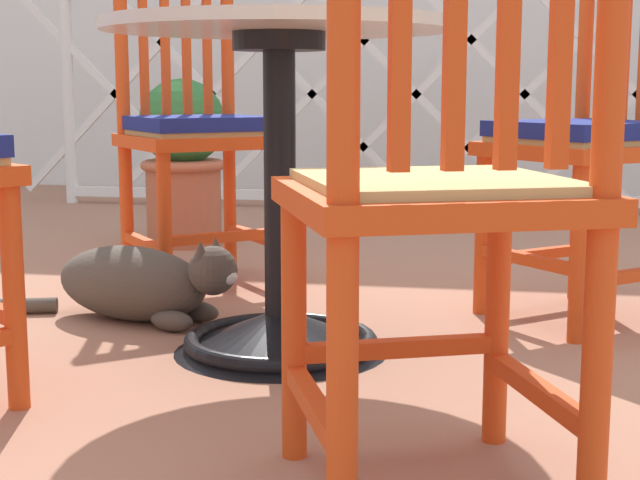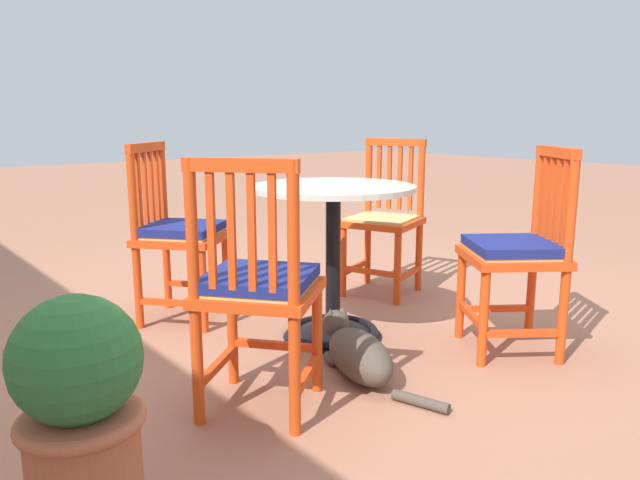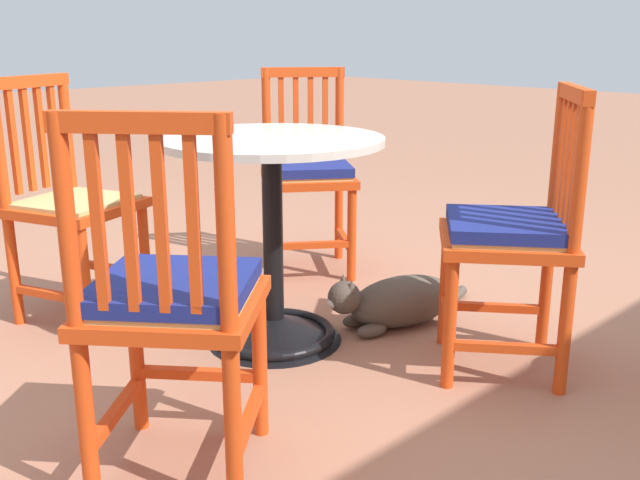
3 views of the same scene
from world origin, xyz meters
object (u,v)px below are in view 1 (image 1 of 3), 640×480
orange_chair_by_planter (196,135)px  terracotta_planter (183,158)px  orange_chair_facing_out (440,200)px  orange_chair_near_fence (588,144)px  tabby_cat (143,284)px  cafe_table (280,226)px

orange_chair_by_planter → terracotta_planter: size_ratio=1.47×
orange_chair_facing_out → orange_chair_by_planter: bearing=119.2°
orange_chair_near_fence → tabby_cat: 1.18m
orange_chair_near_fence → orange_chair_by_planter: 1.12m
cafe_table → orange_chair_by_planter: (-0.40, 0.69, 0.16)m
orange_chair_facing_out → orange_chair_near_fence: same height
cafe_table → terracotta_planter: 1.55m
cafe_table → orange_chair_near_fence: bearing=32.9°
orange_chair_by_planter → tabby_cat: 0.59m
cafe_table → orange_chair_by_planter: 0.81m
orange_chair_facing_out → tabby_cat: orange_chair_facing_out is taller
cafe_table → orange_chair_by_planter: orange_chair_by_planter is taller
cafe_table → orange_chair_facing_out: 0.83m
cafe_table → tabby_cat: 0.49m
orange_chair_by_planter → orange_chair_facing_out: bearing=-60.8°
cafe_table → orange_chair_near_fence: size_ratio=0.83×
orange_chair_by_planter → tabby_cat: orange_chair_by_planter is taller
terracotta_planter → orange_chair_by_planter: bearing=-69.0°
cafe_table → terracotta_planter: cafe_table is taller
orange_chair_near_fence → cafe_table: bearing=-147.1°
cafe_table → tabby_cat: cafe_table is taller
cafe_table → terracotta_planter: (-0.67, 1.39, 0.04)m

